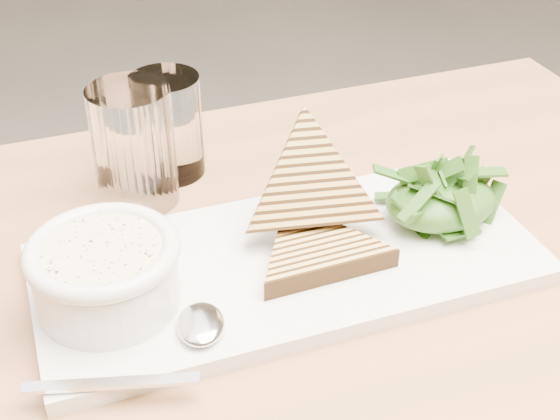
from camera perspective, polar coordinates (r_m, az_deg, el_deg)
name	(u,v)px	position (r m, az deg, el deg)	size (l,w,h in m)	color
table_top	(190,374)	(0.61, -6.59, -11.86)	(1.13, 0.75, 0.04)	olive
table_leg_br	(466,303)	(1.25, 13.48, -6.66)	(0.06, 0.06, 0.69)	olive
platter	(289,263)	(0.67, 0.63, -3.92)	(0.42, 0.19, 0.01)	white
soup_bowl	(107,280)	(0.62, -12.53, -5.05)	(0.11, 0.11, 0.04)	white
soup	(103,253)	(0.60, -12.85, -3.07)	(0.09, 0.09, 0.01)	beige
bowl_rim	(102,251)	(0.60, -12.87, -2.92)	(0.12, 0.12, 0.01)	white
sandwich_flat	(316,251)	(0.65, 2.67, -3.00)	(0.14, 0.14, 0.02)	tan
sandwich_lean	(311,187)	(0.67, 2.28, 1.71)	(0.14, 0.14, 0.08)	tan
salad_base	(441,201)	(0.71, 11.67, 0.65)	(0.10, 0.08, 0.04)	#15360B
arugula_pile	(442,194)	(0.71, 11.73, 1.15)	(0.11, 0.10, 0.05)	#3A6F23
spoon_bowl	(201,324)	(0.59, -5.81, -8.29)	(0.04, 0.05, 0.01)	silver
spoon_handle	(111,383)	(0.56, -12.24, -12.28)	(0.12, 0.01, 0.00)	silver
glass_near	(134,146)	(0.74, -10.63, 4.61)	(0.08, 0.08, 0.12)	white
glass_far	(168,126)	(0.78, -8.20, 6.12)	(0.07, 0.07, 0.10)	white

